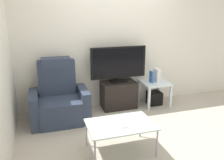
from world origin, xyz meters
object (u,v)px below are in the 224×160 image
at_px(game_console, 157,75).
at_px(coffee_table, 120,126).
at_px(book_upright, 151,77).
at_px(cell_phone, 124,125).
at_px(tv_stand, 119,95).
at_px(recliner_armchair, 59,100).
at_px(television, 118,63).
at_px(subwoofer_box, 154,98).
at_px(side_table, 155,85).

distance_m(game_console, coffee_table, 1.91).
xyz_separation_m(book_upright, cell_phone, (-1.10, -1.44, -0.18)).
xyz_separation_m(tv_stand, book_upright, (0.66, -0.08, 0.33)).
relative_size(recliner_armchair, cell_phone, 7.20).
distance_m(tv_stand, coffee_table, 1.53).
height_order(game_console, coffee_table, game_console).
height_order(television, book_upright, television).
xyz_separation_m(television, book_upright, (0.66, -0.10, -0.30)).
bearing_deg(recliner_armchair, television, 0.56).
bearing_deg(subwoofer_box, tv_stand, 175.65).
relative_size(side_table, coffee_table, 0.60).
height_order(recliner_armchair, side_table, recliner_armchair).
height_order(recliner_armchair, book_upright, recliner_armchair).
bearing_deg(side_table, subwoofer_box, 45.00).
relative_size(television, recliner_armchair, 1.01).
distance_m(television, side_table, 0.91).
relative_size(tv_stand, recliner_armchair, 0.62).
bearing_deg(coffee_table, book_upright, 50.66).
distance_m(subwoofer_box, cell_phone, 1.91).
bearing_deg(coffee_table, side_table, 48.67).
bearing_deg(game_console, cell_phone, -130.06).
bearing_deg(tv_stand, cell_phone, -106.16).
bearing_deg(tv_stand, book_upright, -6.73).
relative_size(side_table, book_upright, 2.32).
bearing_deg(television, tv_stand, -90.00).
height_order(side_table, game_console, game_console).
relative_size(recliner_armchair, coffee_table, 1.20).
height_order(television, game_console, television).
bearing_deg(television, coffee_table, -107.62).
distance_m(subwoofer_box, coffee_table, 1.88).
xyz_separation_m(tv_stand, game_console, (0.80, -0.05, 0.35)).
distance_m(tv_stand, game_console, 0.87).
distance_m(book_upright, coffee_table, 1.79).
bearing_deg(subwoofer_box, recliner_armchair, -175.61).
xyz_separation_m(recliner_armchair, side_table, (1.93, 0.15, 0.03)).
bearing_deg(cell_phone, tv_stand, 87.05).
xyz_separation_m(subwoofer_box, cell_phone, (-1.20, -1.46, 0.29)).
bearing_deg(television, recliner_armchair, -169.11).
xyz_separation_m(television, cell_phone, (-0.44, -1.54, -0.48)).
relative_size(tv_stand, subwoofer_box, 2.55).
height_order(recliner_armchair, cell_phone, recliner_armchair).
height_order(tv_stand, cell_phone, tv_stand).
bearing_deg(recliner_armchair, game_console, -5.73).
distance_m(recliner_armchair, side_table, 1.94).
distance_m(tv_stand, recliner_armchair, 1.20).
distance_m(television, game_console, 0.85).
bearing_deg(cell_phone, television, 87.23).
bearing_deg(subwoofer_box, book_upright, -168.69).
bearing_deg(coffee_table, subwoofer_box, 48.67).
bearing_deg(subwoofer_box, coffee_table, -131.33).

